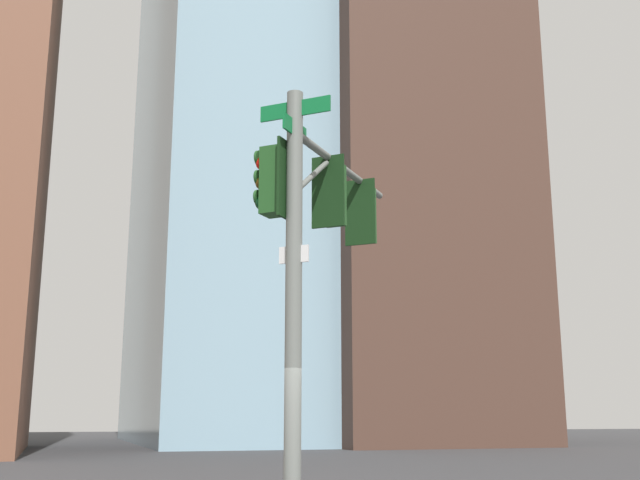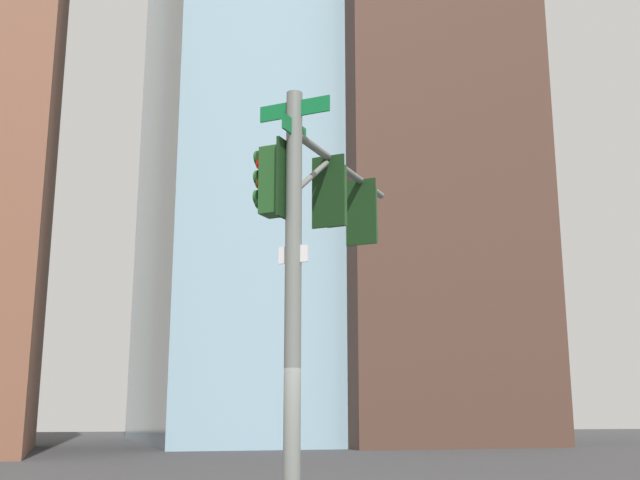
{
  "view_description": "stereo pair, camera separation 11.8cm",
  "coord_description": "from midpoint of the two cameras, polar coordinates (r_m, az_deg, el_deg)",
  "views": [
    {
      "loc": [
        -10.02,
        2.84,
        1.85
      ],
      "look_at": [
        0.98,
        -0.82,
        4.46
      ],
      "focal_mm": 44.18,
      "sensor_mm": 36.0,
      "label": 1
    },
    {
      "loc": [
        -10.05,
        2.73,
        1.85
      ],
      "look_at": [
        0.98,
        -0.82,
        4.46
      ],
      "focal_mm": 44.18,
      "sensor_mm": 36.0,
      "label": 2
    }
  ],
  "objects": [
    {
      "name": "building_glass_tower",
      "position": [
        71.54,
        -2.02,
        16.51
      ],
      "size": [
        29.33,
        23.55,
        73.56
      ],
      "primitive_type": "cube",
      "color": "#8CB2C6",
      "rests_on": "ground_plane"
    },
    {
      "name": "building_brick_midblock",
      "position": [
        61.22,
        5.77,
        9.36
      ],
      "size": [
        16.46,
        14.41,
        49.58
      ],
      "primitive_type": "cube",
      "color": "#4C3328",
      "rests_on": "ground_plane"
    },
    {
      "name": "building_brick_farside",
      "position": [
        69.0,
        -1.49,
        0.84
      ],
      "size": [
        16.85,
        19.84,
        36.05
      ],
      "primitive_type": "cube",
      "color": "brown",
      "rests_on": "ground_plane"
    },
    {
      "name": "signal_pole_assembly",
      "position": [
        11.89,
        -0.6,
        0.42
      ],
      "size": [
        3.12,
        3.02,
        6.49
      ],
      "rotation": [
        0.0,
        0.0,
        5.54
      ],
      "color": "slate",
      "rests_on": "ground_plane"
    }
  ]
}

